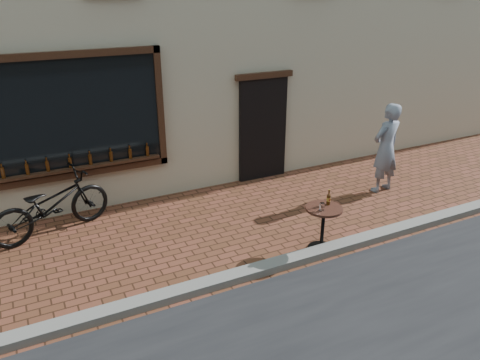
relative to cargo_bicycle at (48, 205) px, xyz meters
name	(u,v)px	position (x,y,z in m)	size (l,w,h in m)	color
ground	(262,281)	(2.57, -2.84, -0.55)	(90.00, 90.00, 0.00)	#522D1A
kerb	(256,270)	(2.57, -2.64, -0.49)	(90.00, 0.25, 0.12)	slate
cargo_bicycle	(48,205)	(0.00, 0.00, 0.00)	(2.45, 1.34, 1.15)	black
bistro_table	(323,220)	(3.86, -2.48, -0.01)	(0.59, 0.59, 1.01)	black
pedestrian	(386,148)	(6.36, -1.10, 0.37)	(0.67, 0.44, 1.85)	gray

